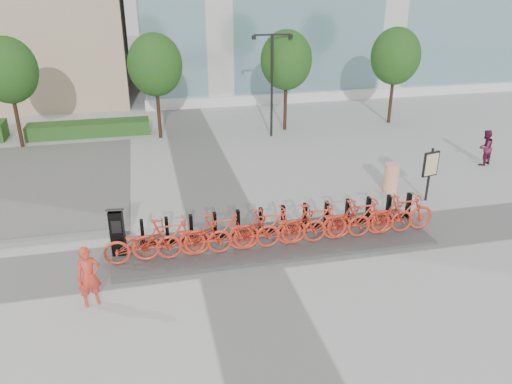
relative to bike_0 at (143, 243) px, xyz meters
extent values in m
plane|color=#A6A6A6|center=(2.60, 0.05, -0.65)|extent=(120.00, 120.00, 0.00)
cube|color=#193D11|center=(-2.40, 13.25, -0.30)|extent=(6.00, 1.20, 0.70)
cylinder|color=#331E13|center=(-5.40, 12.05, 0.85)|extent=(0.18, 0.18, 3.00)
ellipsoid|color=#1E3B16|center=(-5.40, 12.05, 2.95)|extent=(2.60, 2.60, 2.99)
cylinder|color=#331E13|center=(1.10, 12.05, 0.85)|extent=(0.18, 0.18, 3.00)
ellipsoid|color=#1E3B16|center=(1.10, 12.05, 2.95)|extent=(2.60, 2.60, 2.99)
cylinder|color=#331E13|center=(7.60, 12.05, 0.85)|extent=(0.18, 0.18, 3.00)
ellipsoid|color=#1E3B16|center=(7.60, 12.05, 2.95)|extent=(2.60, 2.60, 2.99)
cylinder|color=#331E13|center=(13.60, 12.05, 0.85)|extent=(0.18, 0.18, 3.00)
ellipsoid|color=#1E3B16|center=(13.60, 12.05, 2.95)|extent=(2.60, 2.60, 2.99)
cylinder|color=black|center=(6.60, 11.05, 1.85)|extent=(0.12, 0.12, 5.00)
cube|color=black|center=(6.15, 11.05, 4.30)|extent=(0.90, 0.08, 0.08)
cube|color=black|center=(7.05, 11.05, 4.30)|extent=(0.90, 0.08, 0.08)
cylinder|color=black|center=(5.70, 11.05, 4.20)|extent=(0.20, 0.20, 0.18)
cylinder|color=black|center=(7.50, 11.05, 4.20)|extent=(0.20, 0.20, 0.18)
cube|color=#454545|center=(3.90, 0.35, -0.61)|extent=(9.60, 2.40, 0.08)
imported|color=red|center=(0.00, 0.00, 0.00)|extent=(2.16, 0.75, 1.13)
imported|color=red|center=(0.72, 0.00, 0.06)|extent=(2.09, 0.59, 1.26)
imported|color=red|center=(1.44, 0.00, 0.00)|extent=(2.16, 0.75, 1.13)
imported|color=red|center=(2.16, 0.00, 0.06)|extent=(2.09, 0.59, 1.26)
imported|color=red|center=(2.88, 0.00, 0.00)|extent=(2.16, 0.75, 1.13)
imported|color=red|center=(3.60, 0.00, 0.06)|extent=(2.09, 0.59, 1.26)
imported|color=red|center=(4.32, 0.00, 0.00)|extent=(2.16, 0.75, 1.13)
imported|color=red|center=(5.04, 0.00, 0.06)|extent=(2.09, 0.59, 1.26)
imported|color=red|center=(5.76, 0.00, 0.00)|extent=(2.16, 0.75, 1.13)
imported|color=red|center=(6.48, 0.00, 0.06)|extent=(2.09, 0.59, 1.26)
imported|color=red|center=(7.20, 0.00, 0.00)|extent=(2.16, 0.75, 1.13)
imported|color=red|center=(7.92, 0.00, 0.06)|extent=(2.09, 0.59, 1.26)
cube|color=black|center=(-0.69, 0.60, 0.11)|extent=(0.42, 0.37, 1.36)
cube|color=black|center=(-0.69, 0.60, 0.83)|extent=(0.50, 0.43, 0.17)
cube|color=black|center=(-0.69, 0.42, 0.38)|extent=(0.27, 0.05, 0.38)
imported|color=red|center=(-1.31, -1.64, 0.14)|extent=(0.66, 0.52, 1.58)
imported|color=#5C1830|center=(14.41, 4.95, 0.12)|extent=(0.91, 0.82, 1.54)
cylinder|color=#FF5E1D|center=(9.22, 3.24, -0.12)|extent=(0.69, 0.69, 1.06)
cylinder|color=black|center=(10.06, 2.13, 0.34)|extent=(0.09, 0.09, 1.98)
cube|color=black|center=(10.06, 2.13, 0.75)|extent=(0.65, 0.24, 0.90)
cube|color=#E0C488|center=(10.06, 2.07, 0.75)|extent=(0.55, 0.15, 0.79)
camera|label=1|loc=(0.33, -12.56, 6.84)|focal=35.00mm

